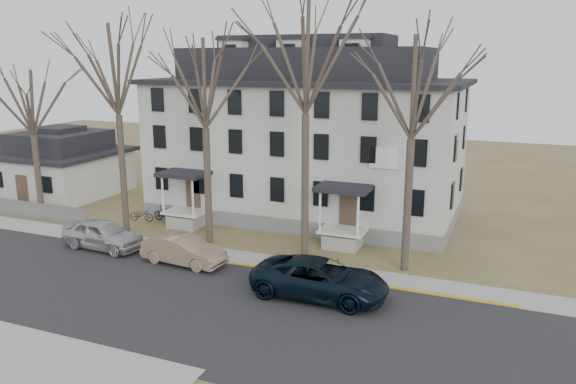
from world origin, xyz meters
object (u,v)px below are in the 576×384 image
at_px(small_house, 62,166).
at_px(car_silver, 103,235).
at_px(tree_mid_left, 204,77).
at_px(car_navy, 320,279).
at_px(car_tan, 184,251).
at_px(bicycle_right, 165,214).
at_px(tree_bungalow, 30,98).
at_px(tree_center, 306,48).
at_px(boarding_house, 307,137).
at_px(tree_far_left, 115,63).
at_px(bicycle_left, 142,215).
at_px(tree_mid_right, 414,80).

xyz_separation_m(small_house, car_silver, (12.02, -9.53, -1.41)).
height_order(tree_mid_left, car_navy, tree_mid_left).
distance_m(small_house, car_tan, 20.24).
relative_size(car_tan, bicycle_right, 2.70).
distance_m(small_house, bicycle_right, 12.69).
bearing_deg(tree_bungalow, tree_center, 0.00).
distance_m(boarding_house, tree_far_left, 13.12).
xyz_separation_m(small_house, car_tan, (17.61, -9.88, -1.49)).
relative_size(boarding_house, tree_mid_left, 1.63).
xyz_separation_m(tree_center, car_silver, (-10.98, -3.33, -10.25)).
bearing_deg(tree_center, small_house, 164.92).
relative_size(tree_center, car_silver, 2.99).
distance_m(boarding_house, car_tan, 12.93).
bearing_deg(tree_bungalow, boarding_house, 27.01).
relative_size(boarding_house, bicycle_left, 12.42).
xyz_separation_m(boarding_house, car_navy, (5.60, -13.02, -4.52)).
distance_m(tree_far_left, tree_mid_left, 6.05).
bearing_deg(car_navy, small_house, 66.47).
bearing_deg(tree_bungalow, car_tan, -15.14).
height_order(tree_mid_right, bicycle_right, tree_mid_right).
bearing_deg(tree_mid_right, boarding_house, 136.19).
bearing_deg(tree_mid_left, small_house, 159.97).
bearing_deg(tree_far_left, tree_mid_left, 0.00).
relative_size(small_house, tree_far_left, 0.63).
relative_size(tree_mid_right, bicycle_right, 7.46).
height_order(tree_far_left, bicycle_left, tree_far_left).
bearing_deg(boarding_house, tree_far_left, -137.82).
bearing_deg(car_navy, tree_far_left, 71.41).
xyz_separation_m(tree_mid_left, bicycle_left, (-6.36, 2.03, -9.16)).
distance_m(tree_far_left, bicycle_right, 10.23).
bearing_deg(tree_center, boarding_house, 110.20).
xyz_separation_m(tree_center, tree_bungalow, (-19.00, 0.00, -2.97)).
height_order(tree_bungalow, car_silver, tree_bungalow).
relative_size(tree_far_left, car_navy, 2.22).
height_order(tree_far_left, car_silver, tree_far_left).
relative_size(car_silver, bicycle_right, 2.88).
bearing_deg(bicycle_right, boarding_house, -53.83).
height_order(boarding_house, car_tan, boarding_house).
distance_m(boarding_house, car_navy, 14.88).
bearing_deg(car_navy, bicycle_left, 65.11).
distance_m(small_house, tree_far_left, 15.00).
height_order(car_silver, car_navy, car_navy).
bearing_deg(tree_mid_left, tree_far_left, 180.00).
bearing_deg(bicycle_left, car_tan, -137.65).
xyz_separation_m(small_house, tree_center, (23.00, -6.20, 8.84)).
relative_size(tree_mid_right, car_navy, 2.06).
xyz_separation_m(small_house, tree_bungalow, (4.00, -6.20, 5.87)).
distance_m(tree_mid_right, bicycle_left, 20.18).
relative_size(small_house, tree_mid_right, 0.68).
bearing_deg(boarding_house, car_tan, -101.44).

